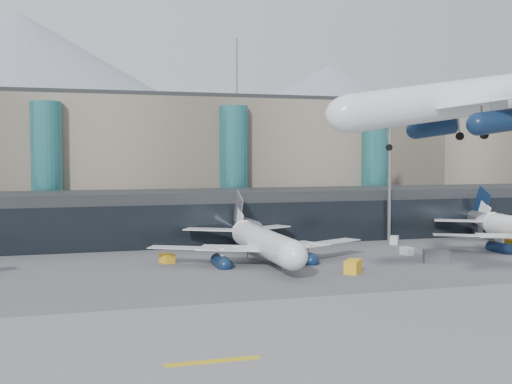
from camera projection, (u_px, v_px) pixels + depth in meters
ground at (356, 305)px, 72.58m from camera, size 900.00×900.00×0.00m
runway_strip at (428, 341)px, 58.23m from camera, size 400.00×40.00×0.04m
runway_markings at (428, 341)px, 58.23m from camera, size 128.00×1.00×0.02m
concourse at (230, 215)px, 127.53m from camera, size 170.00×27.00×10.00m
terminal_main at (93, 162)px, 150.68m from camera, size 130.00×30.00×31.00m
teal_towers at (144, 169)px, 138.32m from camera, size 116.40×19.40×46.00m
mountain_ridge at (136, 113)px, 438.10m from camera, size 910.00×400.00×110.00m
lightmast_mid at (390, 168)px, 126.24m from camera, size 3.00×1.20×25.60m
hero_jet at (488, 87)px, 70.35m from camera, size 35.71×36.28×11.71m
jet_parked_mid at (258, 233)px, 102.92m from camera, size 37.18×35.90×11.97m
veh_b at (167, 258)px, 100.82m from camera, size 2.32×2.95×1.49m
veh_c at (436, 256)px, 100.74m from camera, size 4.28×3.29×2.11m
veh_d at (394, 240)px, 122.25m from camera, size 2.72×3.02×1.53m
veh_e at (504, 242)px, 118.89m from camera, size 3.25×2.33×1.66m
veh_g at (407, 251)px, 108.94m from camera, size 1.73×2.46×1.31m
veh_h at (353, 267)px, 92.06m from camera, size 3.63×3.85×1.92m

